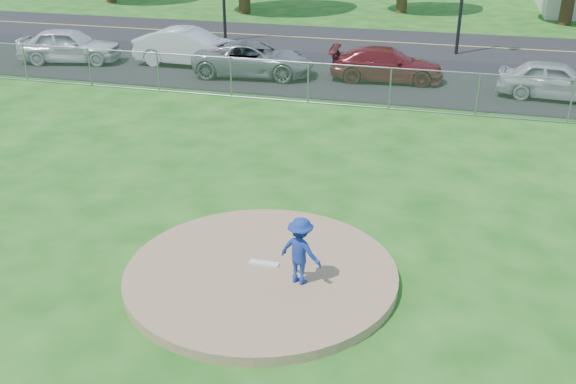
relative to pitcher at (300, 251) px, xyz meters
The scene contains 13 objects.
ground 10.30m from the pitcher, 94.79° to the left, with size 120.00×120.00×0.00m, color #185412.
pitchers_mound 1.17m from the pitcher, 165.28° to the left, with size 5.40×5.40×0.20m, color #947351.
pitching_rubber 1.16m from the pitcher, 153.61° to the left, with size 0.60×0.15×0.04m, color white.
chain_link_fence 12.26m from the pitcher, 94.01° to the left, with size 40.00×0.06×1.50m, color gray.
parking_lot 16.77m from the pitcher, 92.93° to the left, with size 50.00×8.00×0.01m, color black.
street 24.26m from the pitcher, 92.02° to the left, with size 60.00×7.00×0.01m, color black.
pitcher is the anchor object (origin of this frame).
traffic_cone 16.46m from the pitcher, 112.30° to the left, with size 0.37×0.37×0.71m, color #F2530C.
parked_car_silver 21.63m from the pitcher, 133.76° to the left, with size 1.84×4.58×1.56m, color silver.
parked_car_white 19.05m from the pitcher, 119.58° to the left, with size 1.72×4.94×1.63m, color silver.
parked_car_gray 16.63m from the pitcher, 111.31° to the left, with size 2.33×5.06×1.41m, color gray.
parked_car_darkred 16.21m from the pitcher, 91.75° to the left, with size 1.89×4.66×1.35m, color maroon.
parked_car_pearl 16.35m from the pitcher, 68.72° to the left, with size 1.66×4.13×1.41m, color #B6B8BB.
Camera 1 is at (3.42, -10.36, 6.85)m, focal length 40.00 mm.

